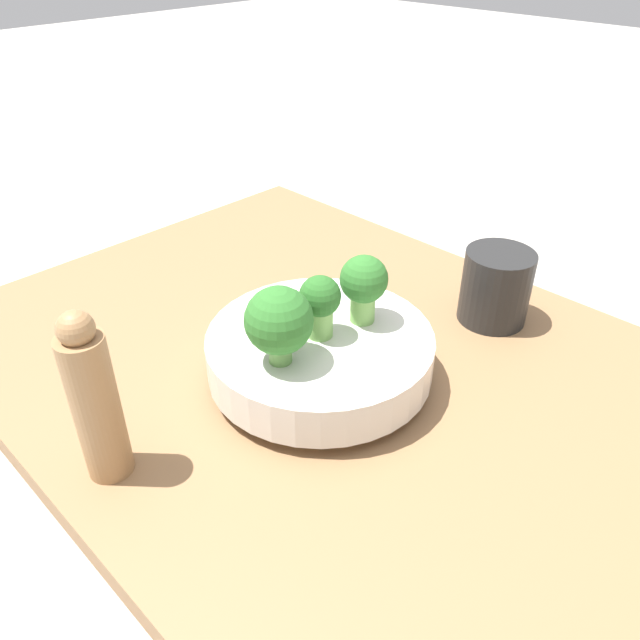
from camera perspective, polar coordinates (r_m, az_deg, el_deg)
name	(u,v)px	position (r m, az deg, el deg)	size (l,w,h in m)	color
ground_plane	(362,400)	(0.75, 3.82, -7.30)	(6.00, 6.00, 0.00)	#ADA89E
table	(362,390)	(0.74, 3.87, -6.37)	(1.04, 0.68, 0.03)	olive
bowl	(320,353)	(0.71, 0.00, -3.08)	(0.26, 0.26, 0.06)	silver
broccoli_floret_front	(279,322)	(0.63, -3.78, -0.16)	(0.07, 0.07, 0.09)	#609347
broccoli_floret_center	(320,302)	(0.67, 0.00, 1.64)	(0.05, 0.05, 0.07)	#7AB256
broccoli_floret_back	(364,283)	(0.70, 4.02, 3.36)	(0.05, 0.05, 0.08)	#7AB256
cup	(496,287)	(0.84, 15.78, 2.94)	(0.09, 0.09, 0.10)	black
pepper_mill	(94,401)	(0.61, -19.92, -6.94)	(0.04, 0.04, 0.18)	#997047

